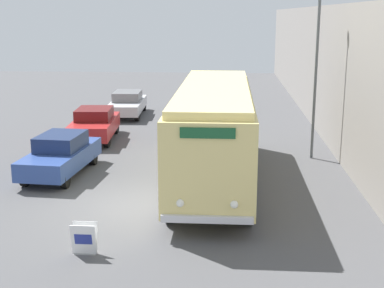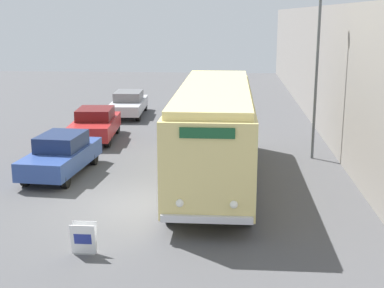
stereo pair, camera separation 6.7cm
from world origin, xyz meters
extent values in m
plane|color=#4C4C4F|center=(0.00, 0.00, 0.00)|extent=(80.00, 80.00, 0.00)
cube|color=gray|center=(7.60, 10.00, 3.19)|extent=(0.30, 60.00, 6.39)
cylinder|color=black|center=(1.20, -1.20, 0.54)|extent=(0.28, 1.08, 1.08)
cylinder|color=black|center=(3.49, -1.20, 0.54)|extent=(0.28, 1.08, 1.08)
cylinder|color=black|center=(1.20, 6.97, 0.54)|extent=(0.28, 1.08, 1.08)
cylinder|color=black|center=(3.49, 6.97, 0.54)|extent=(0.28, 1.08, 1.08)
cube|color=#E5D17F|center=(2.35, 2.88, 1.90)|extent=(2.61, 10.98, 2.71)
cube|color=#F3DD87|center=(2.35, 2.88, 3.38)|extent=(2.40, 10.54, 0.24)
cube|color=silver|center=(2.35, -2.66, 0.66)|extent=(2.48, 0.12, 0.20)
sphere|color=white|center=(1.63, -2.63, 1.09)|extent=(0.22, 0.22, 0.22)
sphere|color=white|center=(3.06, -2.63, 1.09)|extent=(0.22, 0.22, 0.22)
cube|color=#19512D|center=(2.35, -2.62, 3.01)|extent=(1.43, 0.06, 0.28)
cube|color=gray|center=(-0.74, -3.57, 0.00)|extent=(0.58, 0.19, 0.01)
cube|color=white|center=(-0.74, -3.65, 0.41)|extent=(0.64, 0.17, 0.83)
cube|color=white|center=(-0.74, -3.50, 0.41)|extent=(0.64, 0.17, 0.83)
cube|color=navy|center=(-0.74, -3.66, 0.43)|extent=(0.45, 0.06, 0.29)
cylinder|color=#595E60|center=(6.40, 6.31, 3.29)|extent=(0.12, 0.12, 6.59)
cylinder|color=black|center=(-4.34, 1.74, 0.32)|extent=(0.22, 0.64, 0.64)
cylinder|color=black|center=(-2.84, 1.62, 0.32)|extent=(0.22, 0.64, 0.64)
cylinder|color=black|center=(-4.10, 4.77, 0.32)|extent=(0.22, 0.64, 0.64)
cylinder|color=black|center=(-2.61, 4.66, 0.32)|extent=(0.22, 0.64, 0.64)
cube|color=#2D478C|center=(-3.47, 3.20, 0.65)|extent=(2.10, 4.57, 0.67)
cube|color=#19274D|center=(-3.46, 3.31, 1.27)|extent=(1.65, 2.11, 0.57)
cylinder|color=black|center=(-4.34, 7.42, 0.33)|extent=(0.22, 0.66, 0.66)
cylinder|color=black|center=(-2.70, 7.54, 0.33)|extent=(0.22, 0.66, 0.66)
cylinder|color=black|center=(-4.55, 10.36, 0.33)|extent=(0.22, 0.66, 0.66)
cylinder|color=black|center=(-2.91, 10.48, 0.33)|extent=(0.22, 0.66, 0.66)
cube|color=#A52323|center=(-3.63, 8.95, 0.67)|extent=(2.21, 4.47, 0.69)
cube|color=#5B1313|center=(-3.64, 9.06, 1.28)|extent=(1.75, 2.07, 0.53)
cylinder|color=black|center=(-3.95, 13.68, 0.33)|extent=(0.22, 0.66, 0.66)
cylinder|color=black|center=(-2.38, 13.76, 0.33)|extent=(0.22, 0.66, 0.66)
cylinder|color=black|center=(-4.11, 17.06, 0.33)|extent=(0.22, 0.66, 0.66)
cylinder|color=black|center=(-2.54, 17.14, 0.33)|extent=(0.22, 0.66, 0.66)
cube|color=#B7B7BC|center=(-3.24, 15.41, 0.62)|extent=(2.06, 4.87, 0.59)
cube|color=slate|center=(-3.25, 15.53, 1.19)|extent=(1.66, 2.22, 0.54)
camera|label=1|loc=(2.90, -15.98, 5.97)|focal=50.00mm
camera|label=2|loc=(2.97, -15.97, 5.97)|focal=50.00mm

